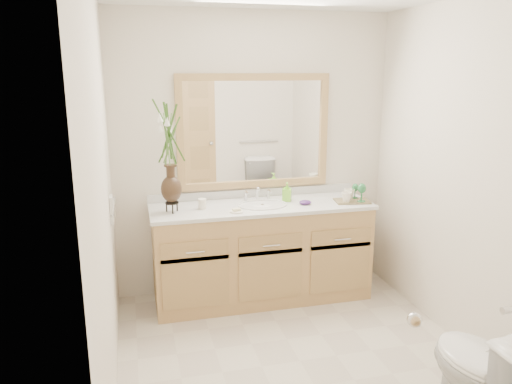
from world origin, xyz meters
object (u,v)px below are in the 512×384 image
object	(u,v)px
soap_bottle	(287,193)
tray	(352,201)
toilet	(487,377)
flower_vase	(169,145)
tumbler	(202,204)

from	to	relation	value
soap_bottle	tray	bearing A→B (deg)	7.65
toilet	flower_vase	xyz separation A→B (m)	(-1.44, 1.89, 1.00)
tray	flower_vase	bearing A→B (deg)	-173.14
toilet	flower_vase	world-z (taller)	flower_vase
toilet	soap_bottle	world-z (taller)	soap_bottle
toilet	tray	bearing A→B (deg)	-92.02
toilet	soap_bottle	size ratio (longest dim) A/B	5.14
tray	soap_bottle	bearing A→B (deg)	171.82
flower_vase	tumbler	xyz separation A→B (m)	(0.24, 0.04, -0.49)
flower_vase	soap_bottle	world-z (taller)	flower_vase
flower_vase	tray	distance (m)	1.59
toilet	tumbler	xyz separation A→B (m)	(-1.20, 1.94, 0.50)
soap_bottle	flower_vase	bearing A→B (deg)	-148.95
toilet	tray	world-z (taller)	tray
flower_vase	tray	world-z (taller)	flower_vase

